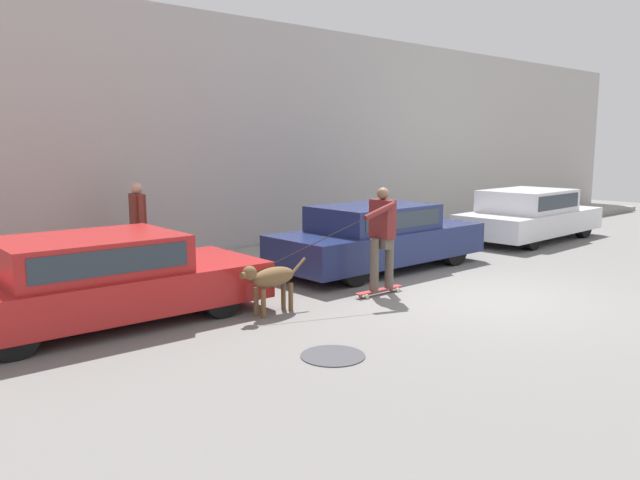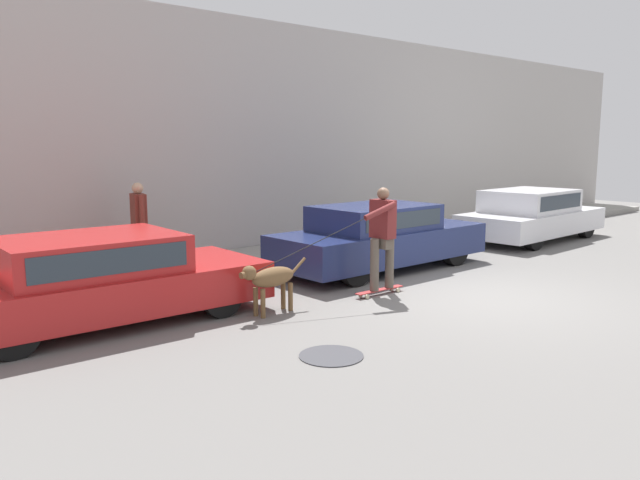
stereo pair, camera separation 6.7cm
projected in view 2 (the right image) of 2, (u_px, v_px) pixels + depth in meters
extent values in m
plane|color=slate|center=(476.00, 297.00, 9.89)|extent=(36.00, 36.00, 0.00)
cube|color=#B2ADA8|center=(260.00, 138.00, 13.81)|extent=(32.00, 0.30, 5.03)
cube|color=gray|center=(295.00, 254.00, 13.29)|extent=(30.00, 2.06, 0.14)
cylinder|color=black|center=(171.00, 277.00, 9.91)|extent=(0.61, 0.22, 0.60)
cylinder|color=black|center=(221.00, 296.00, 8.70)|extent=(0.61, 0.22, 0.60)
cylinder|color=black|center=(12.00, 333.00, 7.02)|extent=(0.61, 0.22, 0.60)
cube|color=#B21E1E|center=(104.00, 290.00, 8.44)|extent=(4.41, 1.96, 0.52)
cube|color=#B21E1E|center=(89.00, 255.00, 8.25)|extent=(2.31, 1.71, 0.50)
cube|color=#28333D|center=(112.00, 262.00, 7.62)|extent=(1.99, 0.08, 0.32)
cylinder|color=black|center=(401.00, 240.00, 13.43)|extent=(0.66, 0.20, 0.66)
cylinder|color=black|center=(455.00, 249.00, 12.37)|extent=(0.66, 0.20, 0.66)
cylinder|color=black|center=(301.00, 256.00, 11.63)|extent=(0.66, 0.20, 0.66)
cylinder|color=black|center=(355.00, 267.00, 10.56)|extent=(0.66, 0.20, 0.66)
cube|color=navy|center=(381.00, 244.00, 11.97)|extent=(4.47, 1.68, 0.59)
cube|color=navy|center=(375.00, 217.00, 11.78)|extent=(2.27, 1.51, 0.47)
cube|color=#28333D|center=(405.00, 220.00, 11.21)|extent=(2.00, 0.01, 0.30)
cylinder|color=black|center=(530.00, 220.00, 17.04)|extent=(0.65, 0.22, 0.65)
cylinder|color=black|center=(586.00, 225.00, 15.93)|extent=(0.65, 0.22, 0.65)
cylinder|color=black|center=(475.00, 229.00, 15.22)|extent=(0.65, 0.22, 0.65)
cylinder|color=black|center=(534.00, 236.00, 14.11)|extent=(0.65, 0.22, 0.65)
cube|color=silver|center=(532.00, 222.00, 15.55)|extent=(4.41, 1.93, 0.53)
cube|color=silver|center=(530.00, 201.00, 15.35)|extent=(2.33, 1.68, 0.54)
cube|color=#28333D|center=(561.00, 202.00, 14.77)|extent=(2.00, 0.08, 0.34)
cylinder|color=brown|center=(263.00, 304.00, 8.66)|extent=(0.07, 0.07, 0.41)
cylinder|color=brown|center=(256.00, 302.00, 8.76)|extent=(0.07, 0.07, 0.41)
cylinder|color=brown|center=(290.00, 297.00, 9.04)|extent=(0.07, 0.07, 0.41)
cylinder|color=brown|center=(283.00, 295.00, 9.14)|extent=(0.07, 0.07, 0.41)
ellipsoid|color=brown|center=(273.00, 277.00, 8.85)|extent=(0.79, 0.35, 0.28)
sphere|color=brown|center=(249.00, 273.00, 8.51)|extent=(0.20, 0.20, 0.20)
cylinder|color=brown|center=(244.00, 275.00, 8.45)|extent=(0.12, 0.10, 0.09)
cylinder|color=brown|center=(298.00, 266.00, 9.20)|extent=(0.31, 0.07, 0.23)
cylinder|color=beige|center=(367.00, 297.00, 9.74)|extent=(0.07, 0.03, 0.07)
cylinder|color=beige|center=(360.00, 295.00, 9.85)|extent=(0.07, 0.03, 0.07)
cylinder|color=beige|center=(398.00, 290.00, 10.18)|extent=(0.07, 0.03, 0.07)
cylinder|color=beige|center=(391.00, 288.00, 10.30)|extent=(0.07, 0.03, 0.07)
cube|color=#A82D2D|center=(380.00, 290.00, 10.01)|extent=(0.98, 0.15, 0.02)
cylinder|color=brown|center=(375.00, 265.00, 9.87)|extent=(0.14, 0.14, 0.83)
cylinder|color=brown|center=(390.00, 262.00, 10.08)|extent=(0.14, 0.14, 0.83)
cube|color=brown|center=(382.00, 243.00, 9.92)|extent=(0.18, 0.32, 0.17)
cube|color=maroon|center=(383.00, 219.00, 9.86)|extent=(0.21, 0.41, 0.61)
sphere|color=brown|center=(383.00, 194.00, 9.80)|extent=(0.19, 0.19, 0.19)
cylinder|color=maroon|center=(372.00, 219.00, 10.06)|extent=(0.09, 0.09, 0.58)
cylinder|color=maroon|center=(380.00, 211.00, 9.51)|extent=(0.58, 0.19, 0.27)
cylinder|color=black|center=(310.00, 245.00, 8.95)|extent=(1.90, 0.36, 0.68)
cylinder|color=brown|center=(139.00, 248.00, 11.15)|extent=(0.15, 0.15, 0.80)
cylinder|color=brown|center=(141.00, 250.00, 11.01)|extent=(0.15, 0.15, 0.80)
cube|color=brown|center=(139.00, 210.00, 10.97)|extent=(0.29, 0.45, 0.58)
cylinder|color=brown|center=(135.00, 208.00, 11.19)|extent=(0.09, 0.09, 0.55)
cylinder|color=brown|center=(142.00, 211.00, 10.75)|extent=(0.09, 0.09, 0.55)
sphere|color=tan|center=(138.00, 188.00, 10.91)|extent=(0.20, 0.20, 0.20)
cube|color=tan|center=(136.00, 231.00, 11.26)|extent=(0.15, 0.28, 0.29)
cylinder|color=#38383D|center=(331.00, 356.00, 7.13)|extent=(0.75, 0.75, 0.01)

